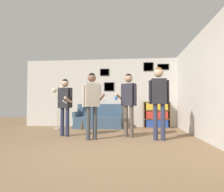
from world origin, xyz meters
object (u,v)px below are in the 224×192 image
person_watcher_holding_cup (129,98)px  person_player_foreground_left (65,101)px  floor_lamp (58,96)px  couch (99,120)px  person_spectator_near_bookshelf (159,94)px  person_player_foreground_center (92,98)px  bookshelf (157,115)px  bottle_on_floor (82,127)px

person_watcher_holding_cup → person_player_foreground_left: bearing=-179.3°
floor_lamp → person_watcher_holding_cup: 3.02m
couch → person_spectator_near_bookshelf: size_ratio=1.00×
couch → person_player_foreground_center: bearing=-84.0°
bookshelf → person_watcher_holding_cup: 2.56m
couch → person_spectator_near_bookshelf: (1.94, -2.49, 0.83)m
person_player_foreground_left → bottle_on_floor: 1.64m
bookshelf → person_player_foreground_left: bearing=-140.6°
floor_lamp → couch: bearing=20.1°
couch → person_watcher_holding_cup: person_watcher_holding_cup is taller
person_spectator_near_bookshelf → bookshelf: bearing=84.5°
person_watcher_holding_cup → bottle_on_floor: 2.33m
floor_lamp → bottle_on_floor: bearing=-11.6°
bookshelf → bottle_on_floor: 2.82m
floor_lamp → person_player_foreground_left: (0.81, -1.59, -0.21)m
couch → floor_lamp: bearing=-159.9°
couch → person_watcher_holding_cup: bearing=-60.4°
person_player_foreground_center → person_watcher_holding_cup: 1.04m
bookshelf → bottle_on_floor: size_ratio=3.32×
person_watcher_holding_cup → bookshelf: bearing=65.9°
floor_lamp → bottle_on_floor: (0.95, -0.19, -1.06)m
person_watcher_holding_cup → bottle_on_floor: size_ratio=5.82×
floor_lamp → person_player_foreground_center: size_ratio=0.95×
person_watcher_holding_cup → person_spectator_near_bookshelf: (0.76, -0.41, 0.06)m
person_player_foreground_left → bottle_on_floor: (0.14, 1.39, -0.86)m
person_player_foreground_left → person_spectator_near_bookshelf: (2.53, -0.39, 0.16)m
floor_lamp → person_spectator_near_bookshelf: size_ratio=0.88×
person_player_foreground_left → person_spectator_near_bookshelf: size_ratio=0.88×
bottle_on_floor → person_player_foreground_left: bearing=-95.7°
person_player_foreground_left → bottle_on_floor: size_ratio=5.39×
person_watcher_holding_cup → floor_lamp: bearing=148.7°
bookshelf → bottle_on_floor: bearing=-161.2°
person_player_foreground_left → person_player_foreground_center: size_ratio=0.95×
bookshelf → bottle_on_floor: (-2.65, -0.90, -0.37)m
bookshelf → couch: bearing=-174.9°
floor_lamp → person_watcher_holding_cup: bearing=-31.3°
person_player_foreground_left → person_spectator_near_bookshelf: bearing=-8.8°
floor_lamp → bottle_on_floor: floor_lamp is taller
person_spectator_near_bookshelf → couch: bearing=127.9°
bookshelf → person_watcher_holding_cup: bearing=-114.1°
couch → person_spectator_near_bookshelf: 3.26m
person_player_foreground_left → person_spectator_near_bookshelf: person_spectator_near_bookshelf is taller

